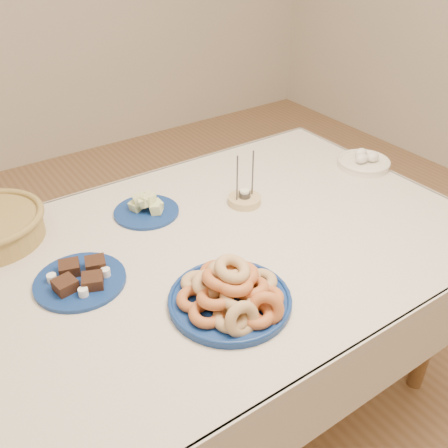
{
  "coord_description": "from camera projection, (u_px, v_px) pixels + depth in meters",
  "views": [
    {
      "loc": [
        -0.7,
        -1.07,
        1.66
      ],
      "look_at": [
        0.0,
        -0.05,
        0.85
      ],
      "focal_mm": 40.0,
      "sensor_mm": 36.0,
      "label": 1
    }
  ],
  "objects": [
    {
      "name": "candle_holder",
      "position": [
        244.0,
        199.0,
        1.76
      ],
      "size": [
        0.12,
        0.12,
        0.2
      ],
      "rotation": [
        0.0,
        0.0,
        0.02
      ],
      "color": "tan",
      "rests_on": "dining_table"
    },
    {
      "name": "donut_platter",
      "position": [
        231.0,
        293.0,
        1.31
      ],
      "size": [
        0.39,
        0.39,
        0.15
      ],
      "rotation": [
        0.0,
        0.0,
        -0.21
      ],
      "color": "navy",
      "rests_on": "dining_table"
    },
    {
      "name": "ground",
      "position": [
        217.0,
        397.0,
        1.98
      ],
      "size": [
        5.0,
        5.0,
        0.0
      ],
      "primitive_type": "plane",
      "color": "#8A6241",
      "rests_on": "ground"
    },
    {
      "name": "egg_bowl",
      "position": [
        364.0,
        162.0,
        2.0
      ],
      "size": [
        0.22,
        0.22,
        0.07
      ],
      "rotation": [
        0.0,
        0.0,
        -0.07
      ],
      "color": "silver",
      "rests_on": "dining_table"
    },
    {
      "name": "brownie_plate",
      "position": [
        80.0,
        279.0,
        1.4
      ],
      "size": [
        0.31,
        0.31,
        0.05
      ],
      "rotation": [
        0.0,
        0.0,
        -0.22
      ],
      "color": "navy",
      "rests_on": "dining_table"
    },
    {
      "name": "melon_plate",
      "position": [
        146.0,
        207.0,
        1.71
      ],
      "size": [
        0.24,
        0.24,
        0.08
      ],
      "rotation": [
        0.0,
        0.0,
        -0.08
      ],
      "color": "navy",
      "rests_on": "dining_table"
    },
    {
      "name": "dining_table",
      "position": [
        215.0,
        270.0,
        1.62
      ],
      "size": [
        1.71,
        1.11,
        0.75
      ],
      "color": "brown",
      "rests_on": "ground"
    }
  ]
}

